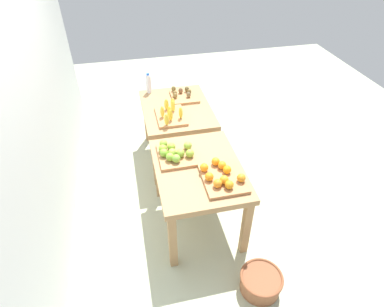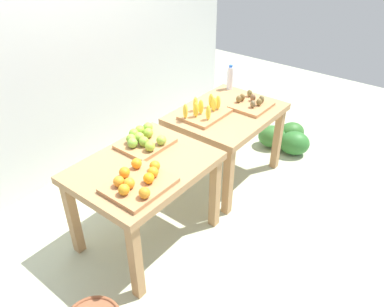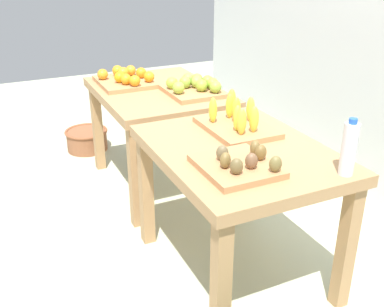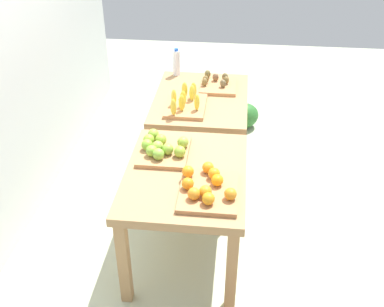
{
  "view_description": "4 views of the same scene",
  "coord_description": "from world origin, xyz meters",
  "px_view_note": "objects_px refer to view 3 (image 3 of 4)",
  "views": [
    {
      "loc": [
        -2.73,
        0.55,
        2.68
      ],
      "look_at": [
        -0.09,
        -0.04,
        0.53
      ],
      "focal_mm": 29.96,
      "sensor_mm": 36.0,
      "label": 1
    },
    {
      "loc": [
        -2.11,
        -1.69,
        2.31
      ],
      "look_at": [
        0.05,
        0.02,
        0.52
      ],
      "focal_mm": 34.75,
      "sensor_mm": 36.0,
      "label": 2
    },
    {
      "loc": [
        2.37,
        -1.1,
        1.66
      ],
      "look_at": [
        0.06,
        -0.03,
        0.51
      ],
      "focal_mm": 43.39,
      "sensor_mm": 36.0,
      "label": 3
    },
    {
      "loc": [
        -3.04,
        -0.31,
        2.51
      ],
      "look_at": [
        -0.02,
        0.01,
        0.54
      ],
      "focal_mm": 43.34,
      "sensor_mm": 36.0,
      "label": 4
    }
  ],
  "objects_px": {
    "display_table_right": "(238,167)",
    "water_bottle": "(349,149)",
    "apple_bin": "(194,87)",
    "banana_crate": "(237,122)",
    "display_table_left": "(158,104)",
    "orange_bin": "(126,79)",
    "kiwi_bin": "(239,164)",
    "wicker_basket": "(87,139)"
  },
  "relations": [
    {
      "from": "apple_bin",
      "to": "wicker_basket",
      "type": "xyz_separation_m",
      "value": [
        -1.07,
        -0.54,
        -0.69
      ]
    },
    {
      "from": "display_table_right",
      "to": "banana_crate",
      "type": "xyz_separation_m",
      "value": [
        -0.22,
        0.11,
        0.15
      ]
    },
    {
      "from": "water_bottle",
      "to": "orange_bin",
      "type": "bearing_deg",
      "value": -166.3
    },
    {
      "from": "apple_bin",
      "to": "kiwi_bin",
      "type": "bearing_deg",
      "value": -15.51
    },
    {
      "from": "water_bottle",
      "to": "banana_crate",
      "type": "bearing_deg",
      "value": -166.06
    },
    {
      "from": "display_table_right",
      "to": "water_bottle",
      "type": "bearing_deg",
      "value": 31.16
    },
    {
      "from": "kiwi_bin",
      "to": "orange_bin",
      "type": "bearing_deg",
      "value": -178.79
    },
    {
      "from": "orange_bin",
      "to": "wicker_basket",
      "type": "relative_size",
      "value": 1.23
    },
    {
      "from": "kiwi_bin",
      "to": "wicker_basket",
      "type": "relative_size",
      "value": 0.97
    },
    {
      "from": "banana_crate",
      "to": "wicker_basket",
      "type": "bearing_deg",
      "value": -165.56
    },
    {
      "from": "display_table_left",
      "to": "water_bottle",
      "type": "distance_m",
      "value": 1.61
    },
    {
      "from": "banana_crate",
      "to": "kiwi_bin",
      "type": "relative_size",
      "value": 1.24
    },
    {
      "from": "display_table_left",
      "to": "display_table_right",
      "type": "distance_m",
      "value": 1.12
    },
    {
      "from": "display_table_left",
      "to": "display_table_right",
      "type": "height_order",
      "value": "same"
    },
    {
      "from": "orange_bin",
      "to": "apple_bin",
      "type": "bearing_deg",
      "value": 40.32
    },
    {
      "from": "orange_bin",
      "to": "wicker_basket",
      "type": "xyz_separation_m",
      "value": [
        -0.66,
        -0.19,
        -0.68
      ]
    },
    {
      "from": "banana_crate",
      "to": "orange_bin",
      "type": "bearing_deg",
      "value": -166.43
    },
    {
      "from": "banana_crate",
      "to": "water_bottle",
      "type": "bearing_deg",
      "value": 13.94
    },
    {
      "from": "banana_crate",
      "to": "water_bottle",
      "type": "relative_size",
      "value": 1.72
    },
    {
      "from": "display_table_left",
      "to": "wicker_basket",
      "type": "height_order",
      "value": "display_table_left"
    },
    {
      "from": "water_bottle",
      "to": "wicker_basket",
      "type": "relative_size",
      "value": 0.7
    },
    {
      "from": "water_bottle",
      "to": "display_table_left",
      "type": "bearing_deg",
      "value": -170.18
    },
    {
      "from": "apple_bin",
      "to": "wicker_basket",
      "type": "height_order",
      "value": "apple_bin"
    },
    {
      "from": "apple_bin",
      "to": "banana_crate",
      "type": "height_order",
      "value": "banana_crate"
    },
    {
      "from": "water_bottle",
      "to": "kiwi_bin",
      "type": "bearing_deg",
      "value": -120.15
    },
    {
      "from": "display_table_left",
      "to": "wicker_basket",
      "type": "relative_size",
      "value": 2.81
    },
    {
      "from": "display_table_left",
      "to": "kiwi_bin",
      "type": "relative_size",
      "value": 2.89
    },
    {
      "from": "display_table_right",
      "to": "water_bottle",
      "type": "distance_m",
      "value": 0.57
    },
    {
      "from": "display_table_right",
      "to": "apple_bin",
      "type": "distance_m",
      "value": 0.95
    },
    {
      "from": "kiwi_bin",
      "to": "water_bottle",
      "type": "height_order",
      "value": "water_bottle"
    },
    {
      "from": "display_table_right",
      "to": "orange_bin",
      "type": "height_order",
      "value": "orange_bin"
    },
    {
      "from": "banana_crate",
      "to": "wicker_basket",
      "type": "xyz_separation_m",
      "value": [
        -1.77,
        -0.46,
        -0.69
      ]
    },
    {
      "from": "apple_bin",
      "to": "banana_crate",
      "type": "distance_m",
      "value": 0.71
    },
    {
      "from": "display_table_left",
      "to": "banana_crate",
      "type": "bearing_deg",
      "value": 6.73
    },
    {
      "from": "banana_crate",
      "to": "water_bottle",
      "type": "distance_m",
      "value": 0.69
    },
    {
      "from": "display_table_left",
      "to": "orange_bin",
      "type": "bearing_deg",
      "value": -142.31
    },
    {
      "from": "display_table_left",
      "to": "orange_bin",
      "type": "height_order",
      "value": "orange_bin"
    },
    {
      "from": "display_table_right",
      "to": "display_table_left",
      "type": "bearing_deg",
      "value": 180.0
    },
    {
      "from": "wicker_basket",
      "to": "apple_bin",
      "type": "bearing_deg",
      "value": 26.63
    },
    {
      "from": "banana_crate",
      "to": "kiwi_bin",
      "type": "distance_m",
      "value": 0.49
    },
    {
      "from": "display_table_right",
      "to": "water_bottle",
      "type": "xyz_separation_m",
      "value": [
        0.45,
        0.27,
        0.23
      ]
    },
    {
      "from": "apple_bin",
      "to": "wicker_basket",
      "type": "bearing_deg",
      "value": -153.37
    }
  ]
}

